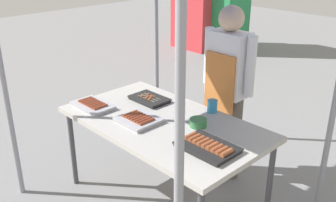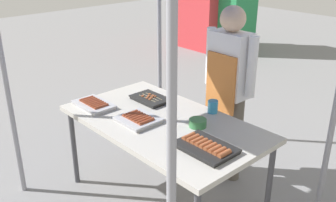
{
  "view_description": "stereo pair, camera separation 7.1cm",
  "coord_description": "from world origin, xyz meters",
  "px_view_note": "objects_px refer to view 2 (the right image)",
  "views": [
    {
      "loc": [
        1.96,
        -1.84,
        2.05
      ],
      "look_at": [
        0.0,
        0.05,
        0.9
      ],
      "focal_mm": 41.48,
      "sensor_mm": 36.0,
      "label": 1
    },
    {
      "loc": [
        2.01,
        -1.79,
        2.05
      ],
      "look_at": [
        0.0,
        0.05,
        0.9
      ],
      "focal_mm": 41.48,
      "sensor_mm": 36.0,
      "label": 2
    }
  ],
  "objects_px": {
    "tray_spring_rolls": "(94,104)",
    "condiment_bowl": "(198,123)",
    "tray_meat_skewers": "(150,99)",
    "vendor_woman": "(229,81)",
    "tray_grilled_sausages": "(206,147)",
    "tray_pork_links": "(138,119)",
    "neighbor_stall_left": "(204,2)",
    "neighbor_stall_right": "(230,0)",
    "stall_table": "(163,127)",
    "drink_cup_near_edge": "(213,107)"
  },
  "relations": [
    {
      "from": "tray_spring_rolls",
      "to": "condiment_bowl",
      "type": "height_order",
      "value": "condiment_bowl"
    },
    {
      "from": "condiment_bowl",
      "to": "tray_meat_skewers",
      "type": "bearing_deg",
      "value": 174.44
    },
    {
      "from": "tray_meat_skewers",
      "to": "vendor_woman",
      "type": "xyz_separation_m",
      "value": [
        0.43,
        0.51,
        0.15
      ]
    },
    {
      "from": "tray_spring_rolls",
      "to": "vendor_woman",
      "type": "xyz_separation_m",
      "value": [
        0.65,
        0.94,
        0.15
      ]
    },
    {
      "from": "tray_grilled_sausages",
      "to": "tray_pork_links",
      "type": "height_order",
      "value": "tray_grilled_sausages"
    },
    {
      "from": "tray_meat_skewers",
      "to": "tray_pork_links",
      "type": "height_order",
      "value": "tray_pork_links"
    },
    {
      "from": "neighbor_stall_left",
      "to": "neighbor_stall_right",
      "type": "relative_size",
      "value": 0.94
    },
    {
      "from": "tray_grilled_sausages",
      "to": "vendor_woman",
      "type": "relative_size",
      "value": 0.25
    },
    {
      "from": "stall_table",
      "to": "vendor_woman",
      "type": "bearing_deg",
      "value": 85.13
    },
    {
      "from": "tray_spring_rolls",
      "to": "drink_cup_near_edge",
      "type": "bearing_deg",
      "value": 40.76
    },
    {
      "from": "tray_grilled_sausages",
      "to": "tray_pork_links",
      "type": "bearing_deg",
      "value": -174.18
    },
    {
      "from": "condiment_bowl",
      "to": "neighbor_stall_right",
      "type": "distance_m",
      "value": 5.02
    },
    {
      "from": "tray_pork_links",
      "to": "vendor_woman",
      "type": "bearing_deg",
      "value": 78.48
    },
    {
      "from": "tray_spring_rolls",
      "to": "condiment_bowl",
      "type": "bearing_deg",
      "value": 23.85
    },
    {
      "from": "condiment_bowl",
      "to": "neighbor_stall_right",
      "type": "relative_size",
      "value": 0.07
    },
    {
      "from": "drink_cup_near_edge",
      "to": "neighbor_stall_right",
      "type": "height_order",
      "value": "neighbor_stall_right"
    },
    {
      "from": "tray_spring_rolls",
      "to": "neighbor_stall_right",
      "type": "bearing_deg",
      "value": 116.08
    },
    {
      "from": "stall_table",
      "to": "neighbor_stall_left",
      "type": "relative_size",
      "value": 0.9
    },
    {
      "from": "tray_spring_rolls",
      "to": "drink_cup_near_edge",
      "type": "relative_size",
      "value": 3.48
    },
    {
      "from": "tray_pork_links",
      "to": "neighbor_stall_left",
      "type": "distance_m",
      "value": 5.06
    },
    {
      "from": "drink_cup_near_edge",
      "to": "neighbor_stall_right",
      "type": "relative_size",
      "value": 0.05
    },
    {
      "from": "condiment_bowl",
      "to": "neighbor_stall_left",
      "type": "distance_m",
      "value": 5.08
    },
    {
      "from": "tray_grilled_sausages",
      "to": "vendor_woman",
      "type": "height_order",
      "value": "vendor_woman"
    },
    {
      "from": "tray_pork_links",
      "to": "neighbor_stall_right",
      "type": "height_order",
      "value": "neighbor_stall_right"
    },
    {
      "from": "drink_cup_near_edge",
      "to": "tray_meat_skewers",
      "type": "bearing_deg",
      "value": -158.05
    },
    {
      "from": "vendor_woman",
      "to": "tray_meat_skewers",
      "type": "bearing_deg",
      "value": 50.12
    },
    {
      "from": "tray_meat_skewers",
      "to": "condiment_bowl",
      "type": "height_order",
      "value": "condiment_bowl"
    },
    {
      "from": "drink_cup_near_edge",
      "to": "neighbor_stall_left",
      "type": "bearing_deg",
      "value": 133.51
    },
    {
      "from": "stall_table",
      "to": "vendor_woman",
      "type": "height_order",
      "value": "vendor_woman"
    },
    {
      "from": "tray_spring_rolls",
      "to": "vendor_woman",
      "type": "bearing_deg",
      "value": 55.49
    },
    {
      "from": "neighbor_stall_left",
      "to": "stall_table",
      "type": "bearing_deg",
      "value": -50.88
    },
    {
      "from": "condiment_bowl",
      "to": "tray_spring_rolls",
      "type": "bearing_deg",
      "value": -156.15
    },
    {
      "from": "stall_table",
      "to": "neighbor_stall_left",
      "type": "xyz_separation_m",
      "value": [
        -3.16,
        3.89,
        0.19
      ]
    },
    {
      "from": "tray_pork_links",
      "to": "tray_meat_skewers",
      "type": "bearing_deg",
      "value": 127.15
    },
    {
      "from": "condiment_bowl",
      "to": "vendor_woman",
      "type": "bearing_deg",
      "value": 108.06
    },
    {
      "from": "tray_meat_skewers",
      "to": "neighbor_stall_right",
      "type": "distance_m",
      "value": 4.63
    },
    {
      "from": "tray_pork_links",
      "to": "condiment_bowl",
      "type": "height_order",
      "value": "condiment_bowl"
    },
    {
      "from": "vendor_woman",
      "to": "neighbor_stall_right",
      "type": "relative_size",
      "value": 0.82
    },
    {
      "from": "tray_grilled_sausages",
      "to": "drink_cup_near_edge",
      "type": "bearing_deg",
      "value": 127.12
    },
    {
      "from": "tray_meat_skewers",
      "to": "condiment_bowl",
      "type": "bearing_deg",
      "value": -5.56
    },
    {
      "from": "tray_pork_links",
      "to": "neighbor_stall_left",
      "type": "xyz_separation_m",
      "value": [
        -3.05,
        4.04,
        0.12
      ]
    },
    {
      "from": "vendor_woman",
      "to": "neighbor_stall_left",
      "type": "relative_size",
      "value": 0.88
    },
    {
      "from": "tray_pork_links",
      "to": "stall_table",
      "type": "bearing_deg",
      "value": 53.47
    },
    {
      "from": "stall_table",
      "to": "tray_meat_skewers",
      "type": "relative_size",
      "value": 4.87
    },
    {
      "from": "drink_cup_near_edge",
      "to": "vendor_woman",
      "type": "xyz_separation_m",
      "value": [
        -0.09,
        0.3,
        0.12
      ]
    },
    {
      "from": "stall_table",
      "to": "tray_meat_skewers",
      "type": "height_order",
      "value": "tray_meat_skewers"
    },
    {
      "from": "neighbor_stall_right",
      "to": "tray_pork_links",
      "type": "bearing_deg",
      "value": -58.6
    },
    {
      "from": "tray_grilled_sausages",
      "to": "neighbor_stall_left",
      "type": "distance_m",
      "value": 5.42
    },
    {
      "from": "condiment_bowl",
      "to": "neighbor_stall_left",
      "type": "relative_size",
      "value": 0.07
    },
    {
      "from": "stall_table",
      "to": "neighbor_stall_right",
      "type": "relative_size",
      "value": 0.85
    }
  ]
}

